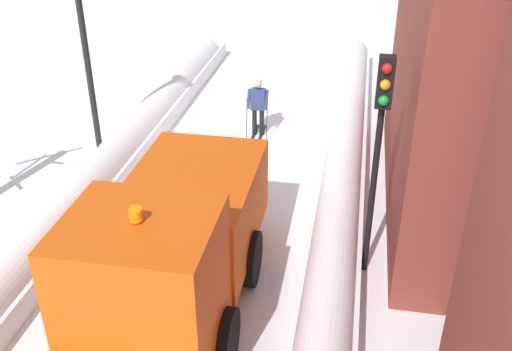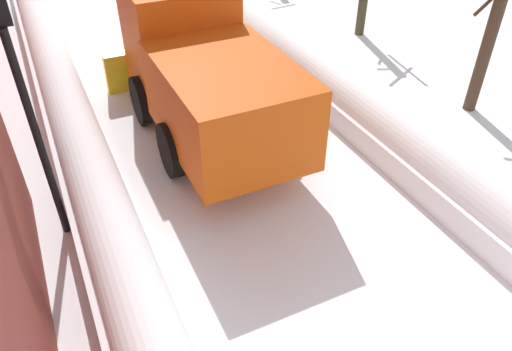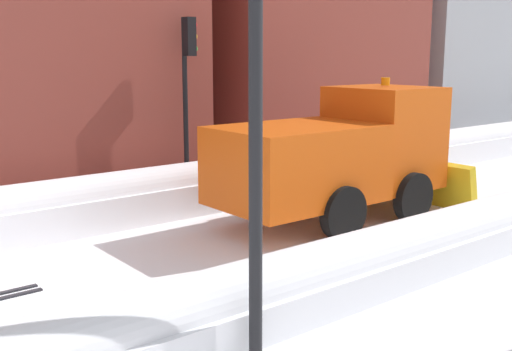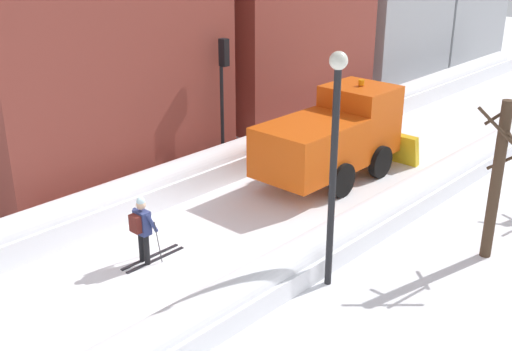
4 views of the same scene
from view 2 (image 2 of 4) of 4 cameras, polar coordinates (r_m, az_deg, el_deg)
ground_plane at (r=13.38m, az=-8.69°, el=10.61°), size 80.00×80.00×0.00m
snowbank_left at (r=12.74m, az=-21.69°, el=9.61°), size 1.10×36.00×1.17m
snowbank_right at (r=14.22m, az=2.79°, el=14.48°), size 1.10×36.00×0.97m
plow_truck at (r=10.42m, az=-6.18°, el=11.86°), size 3.20×5.98×3.12m
traffic_light_pole at (r=7.64m, az=-26.40°, el=12.15°), size 0.28×0.42×4.49m
bare_tree_near at (r=12.24m, az=25.97°, el=15.86°), size 1.19×1.12×4.13m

